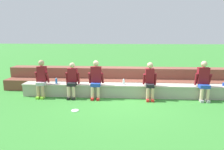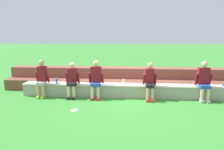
# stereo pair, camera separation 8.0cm
# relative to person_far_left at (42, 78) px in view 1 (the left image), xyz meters

# --- Properties ---
(ground_plane) EXTENTS (80.00, 80.00, 0.00)m
(ground_plane) POSITION_rel_person_far_left_xyz_m (3.02, -0.01, -0.73)
(ground_plane) COLOR #388433
(stone_seating_wall) EXTENTS (7.61, 0.53, 0.48)m
(stone_seating_wall) POSITION_rel_person_far_left_xyz_m (3.02, 0.24, -0.48)
(stone_seating_wall) COLOR #A8A08E
(stone_seating_wall) RESTS_ON ground
(brick_bleachers) EXTENTS (9.96, 1.19, 0.88)m
(brick_bleachers) POSITION_rel_person_far_left_xyz_m (3.02, 1.40, -0.36)
(brick_bleachers) COLOR brown
(brick_bleachers) RESTS_ON ground
(person_far_left) EXTENTS (0.50, 0.51, 1.38)m
(person_far_left) POSITION_rel_person_far_left_xyz_m (0.00, 0.00, 0.00)
(person_far_left) COLOR tan
(person_far_left) RESTS_ON ground
(person_left_of_center) EXTENTS (0.51, 0.54, 1.30)m
(person_left_of_center) POSITION_rel_person_far_left_xyz_m (1.14, 0.00, -0.05)
(person_left_of_center) COLOR beige
(person_left_of_center) RESTS_ON ground
(person_center) EXTENTS (0.56, 0.54, 1.38)m
(person_center) POSITION_rel_person_far_left_xyz_m (2.02, -0.01, 0.00)
(person_center) COLOR beige
(person_center) RESTS_ON ground
(person_right_of_center) EXTENTS (0.48, 0.56, 1.34)m
(person_right_of_center) POSITION_rel_person_far_left_xyz_m (3.96, -0.02, -0.03)
(person_right_of_center) COLOR #DBAD89
(person_right_of_center) RESTS_ON ground
(person_far_right) EXTENTS (0.56, 0.55, 1.39)m
(person_far_right) POSITION_rel_person_far_left_xyz_m (5.84, 0.02, 0.01)
(person_far_right) COLOR beige
(person_far_right) RESTS_ON ground
(water_bottle_center_gap) EXTENTS (0.08, 0.08, 0.22)m
(water_bottle_center_gap) POSITION_rel_person_far_left_xyz_m (0.49, 0.18, -0.15)
(water_bottle_center_gap) COLOR blue
(water_bottle_center_gap) RESTS_ON stone_seating_wall
(water_bottle_near_right) EXTENTS (0.08, 0.08, 0.21)m
(water_bottle_near_right) POSITION_rel_person_far_left_xyz_m (3.03, 0.21, -0.16)
(water_bottle_near_right) COLOR silver
(water_bottle_near_right) RESTS_ON stone_seating_wall
(plastic_cup_middle) EXTENTS (0.09, 0.09, 0.11)m
(plastic_cup_middle) POSITION_rel_person_far_left_xyz_m (6.65, 0.24, -0.20)
(plastic_cup_middle) COLOR blue
(plastic_cup_middle) RESTS_ON stone_seating_wall
(frisbee) EXTENTS (0.22, 0.22, 0.02)m
(frisbee) POSITION_rel_person_far_left_xyz_m (1.55, -1.30, -0.72)
(frisbee) COLOR white
(frisbee) RESTS_ON ground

